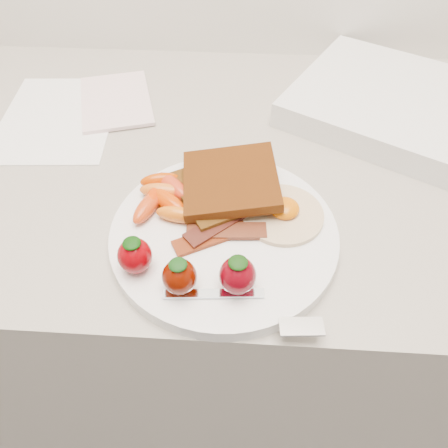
{
  "coord_description": "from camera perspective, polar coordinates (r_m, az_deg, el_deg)",
  "views": [
    {
      "loc": [
        0.03,
        1.2,
        1.31
      ],
      "look_at": [
        0.01,
        1.53,
        0.93
      ],
      "focal_mm": 35.0,
      "sensor_mm": 36.0,
      "label": 1
    }
  ],
  "objects": [
    {
      "name": "appliance",
      "position": [
        0.76,
        22.52,
        13.97
      ],
      "size": [
        0.42,
        0.39,
        0.04
      ],
      "primitive_type": "cube",
      "rotation": [
        0.0,
        0.0,
        -0.5
      ],
      "color": "white",
      "rests_on": "counter"
    },
    {
      "name": "bacon_strips",
      "position": [
        0.51,
        -0.57,
        -0.82
      ],
      "size": [
        0.11,
        0.09,
        0.01
      ],
      "color": "#4E0804",
      "rests_on": "plate"
    },
    {
      "name": "fork",
      "position": [
        0.45,
        3.73,
        -10.92
      ],
      "size": [
        0.16,
        0.05,
        0.0
      ],
      "color": "white",
      "rests_on": "plate"
    },
    {
      "name": "paper_sheet",
      "position": [
        0.76,
        -20.85,
        12.88
      ],
      "size": [
        0.19,
        0.24,
        0.0
      ],
      "primitive_type": "cube",
      "rotation": [
        0.0,
        0.0,
        0.07
      ],
      "color": "white",
      "rests_on": "counter"
    },
    {
      "name": "strawberries",
      "position": [
        0.45,
        -5.07,
        -5.84
      ],
      "size": [
        0.15,
        0.06,
        0.05
      ],
      "color": "#770006",
      "rests_on": "plate"
    },
    {
      "name": "plate",
      "position": [
        0.52,
        0.0,
        -1.39
      ],
      "size": [
        0.27,
        0.27,
        0.02
      ],
      "primitive_type": "cylinder",
      "color": "white",
      "rests_on": "counter"
    },
    {
      "name": "fried_egg",
      "position": [
        0.53,
        7.73,
        1.5
      ],
      "size": [
        0.1,
        0.1,
        0.02
      ],
      "color": "white",
      "rests_on": "plate"
    },
    {
      "name": "notepad",
      "position": [
        0.77,
        -13.93,
        15.4
      ],
      "size": [
        0.15,
        0.19,
        0.01
      ],
      "primitive_type": "cube",
      "rotation": [
        0.0,
        0.0,
        0.29
      ],
      "color": "silver",
      "rests_on": "paper_sheet"
    },
    {
      "name": "toast_upper",
      "position": [
        0.54,
        0.86,
        5.71
      ],
      "size": [
        0.13,
        0.13,
        0.03
      ],
      "primitive_type": "cube",
      "rotation": [
        0.0,
        -0.1,
        0.12
      ],
      "color": "black",
      "rests_on": "toast_lower"
    },
    {
      "name": "baby_carrots",
      "position": [
        0.54,
        -7.93,
        3.53
      ],
      "size": [
        0.09,
        0.1,
        0.02
      ],
      "color": "orange",
      "rests_on": "plate"
    },
    {
      "name": "toast_lower",
      "position": [
        0.55,
        -0.23,
        4.43
      ],
      "size": [
        0.15,
        0.15,
        0.01
      ],
      "primitive_type": "cube",
      "rotation": [
        0.0,
        0.0,
        0.53
      ],
      "color": "#44250A",
      "rests_on": "plate"
    },
    {
      "name": "counter",
      "position": [
        0.99,
        0.18,
        -11.24
      ],
      "size": [
        2.0,
        0.6,
        0.9
      ],
      "primitive_type": "cube",
      "color": "gray",
      "rests_on": "ground"
    }
  ]
}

